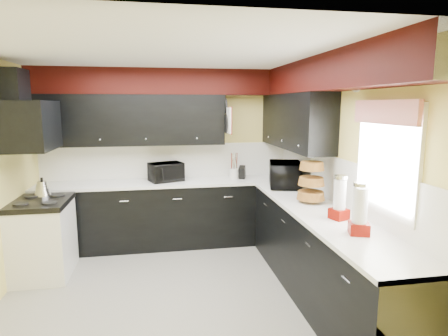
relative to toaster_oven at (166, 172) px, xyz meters
name	(u,v)px	position (x,y,z in m)	size (l,w,h in m)	color
ground	(175,295)	(0.03, -1.51, -1.07)	(3.60, 3.60, 0.00)	gray
wall_back	(168,157)	(0.03, 0.29, 0.18)	(3.60, 0.06, 2.50)	#E0C666
wall_right	(337,175)	(1.83, -1.51, 0.18)	(0.06, 3.60, 2.50)	#E0C666
ceiling	(169,53)	(0.03, -1.51, 1.43)	(3.60, 3.60, 0.06)	white
cab_back	(170,214)	(0.03, -0.01, -0.62)	(3.60, 0.60, 0.90)	black
cab_right	(320,256)	(1.53, -1.81, -0.62)	(0.60, 3.00, 0.90)	black
counter_back	(169,182)	(0.03, -0.01, -0.15)	(3.62, 0.64, 0.04)	white
counter_right	(322,213)	(1.53, -1.81, -0.15)	(0.64, 3.02, 0.04)	white
splash_back	(168,161)	(0.03, 0.28, 0.12)	(3.60, 0.02, 0.50)	white
splash_right	(336,180)	(1.82, -1.51, 0.12)	(0.02, 3.60, 0.50)	white
upper_back	(131,120)	(-0.47, 0.11, 0.73)	(2.60, 0.35, 0.70)	black
upper_right	(295,121)	(1.66, -0.61, 0.73)	(0.35, 1.80, 0.70)	black
soffit_back	(166,82)	(0.03, 0.11, 1.25)	(3.60, 0.36, 0.35)	black
soffit_right	(334,73)	(1.65, -1.69, 1.25)	(0.36, 3.24, 0.35)	black
stove	(44,240)	(-1.47, -0.76, -0.64)	(0.60, 0.75, 0.86)	white
cooktop	(40,203)	(-1.47, -0.76, -0.18)	(0.62, 0.77, 0.06)	black
hood	(29,126)	(-1.52, -0.76, 0.71)	(0.50, 0.78, 0.55)	black
hood_duct	(13,87)	(-1.65, -0.76, 1.13)	(0.24, 0.40, 0.40)	black
window	(387,160)	(1.82, -2.41, 0.48)	(0.03, 0.86, 0.96)	white
valance	(384,112)	(1.76, -2.41, 0.88)	(0.04, 0.88, 0.20)	red
pan_top	(225,106)	(0.85, 0.04, 0.93)	(0.03, 0.22, 0.40)	black
pan_mid	(227,124)	(0.85, -0.09, 0.68)	(0.03, 0.28, 0.46)	black
pan_low	(224,125)	(0.85, 0.17, 0.65)	(0.03, 0.24, 0.42)	black
cut_board	(229,120)	(0.86, -0.21, 0.73)	(0.03, 0.26, 0.35)	white
baskets	(311,181)	(1.55, -1.46, 0.11)	(0.27, 0.27, 0.50)	brown
deco_plate	(357,79)	(1.80, -1.86, 1.18)	(0.03, 0.24, 0.24)	white
toaster_oven	(166,172)	(0.00, 0.00, 0.00)	(0.45, 0.37, 0.26)	black
microwave	(285,174)	(1.54, -0.63, 0.03)	(0.59, 0.40, 0.32)	black
utensil_crock	(234,174)	(0.98, -0.01, -0.05)	(0.14, 0.14, 0.15)	silver
knife_block	(242,173)	(1.09, -0.04, -0.04)	(0.09, 0.12, 0.19)	black
kettle	(42,188)	(-1.50, -0.52, -0.06)	(0.19, 0.19, 0.18)	#AAAAAE
dispenser_a	(340,199)	(1.57, -2.10, 0.07)	(0.15, 0.15, 0.40)	#6A1708
dispenser_b	(360,210)	(1.54, -2.52, 0.08)	(0.16, 0.16, 0.42)	#59060F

